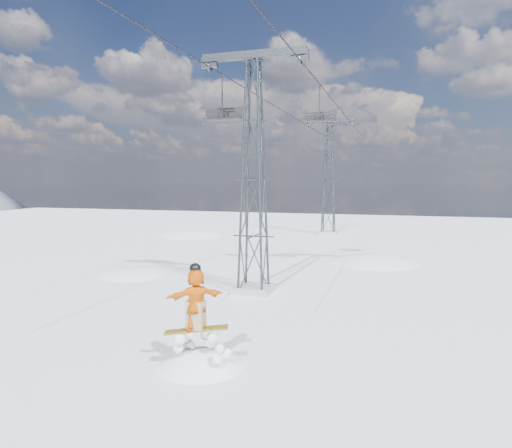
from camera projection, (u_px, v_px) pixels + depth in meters
The scene contains 8 objects.
ground at pixel (157, 348), 14.89m from camera, with size 120.00×120.00×0.00m, color white.
snow_terrain at pixel (238, 364), 37.42m from camera, with size 39.00×37.00×22.00m.
lift_tower_near at pixel (254, 180), 21.73m from camera, with size 5.20×1.80×11.43m.
lift_tower_far at pixel (329, 180), 45.50m from camera, with size 5.20×1.80×11.43m.
haul_cables at pixel (303, 103), 32.14m from camera, with size 4.46×51.00×0.06m.
snowboarder_jump at pixel (202, 417), 13.62m from camera, with size 4.40×4.40×7.06m.
lift_chair_near at pixel (223, 115), 23.66m from camera, with size 2.04×0.59×2.52m.
lift_chair_mid at pixel (319, 118), 26.03m from camera, with size 1.86×0.54×2.31m.
Camera 1 is at (7.38, -12.82, 5.46)m, focal length 32.00 mm.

